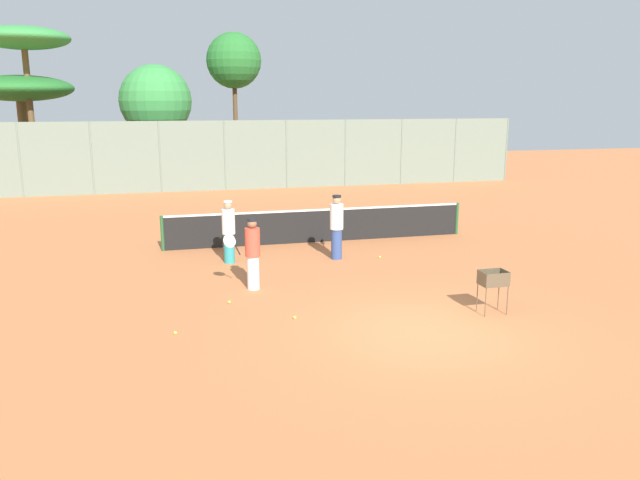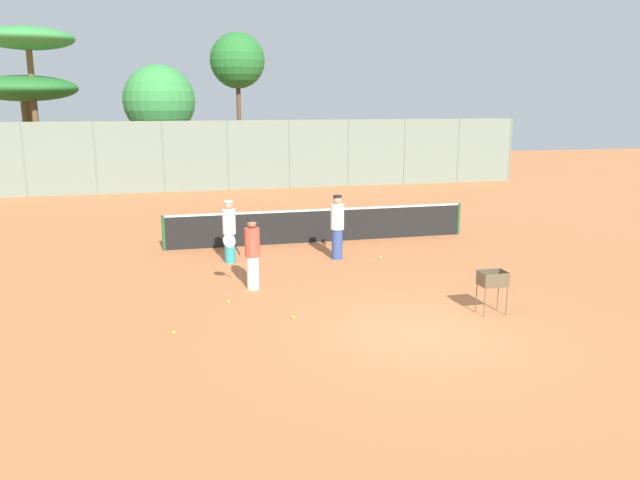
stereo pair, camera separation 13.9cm
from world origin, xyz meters
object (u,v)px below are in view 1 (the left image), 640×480
player_red_cap (229,231)px  ball_cart (493,281)px  player_white_outfit (252,253)px  tennis_net (318,225)px  player_yellow_shirt (337,226)px

player_red_cap → ball_cart: bearing=-129.1°
player_red_cap → ball_cart: (4.92, -5.67, -0.21)m
player_white_outfit → ball_cart: player_white_outfit is taller
tennis_net → player_red_cap: size_ratio=5.59×
player_white_outfit → ball_cart: size_ratio=1.86×
player_red_cap → player_yellow_shirt: (3.02, -0.33, 0.04)m
tennis_net → player_white_outfit: 5.35m
player_white_outfit → player_red_cap: size_ratio=0.99×
player_white_outfit → player_yellow_shirt: bearing=-136.5°
tennis_net → ball_cart: bearing=-76.1°
player_white_outfit → player_red_cap: bearing=-81.1°
player_red_cap → player_yellow_shirt: bearing=-86.3°
player_red_cap → tennis_net: bearing=-48.2°
player_white_outfit → player_red_cap: 2.67m
tennis_net → player_yellow_shirt: player_yellow_shirt is taller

